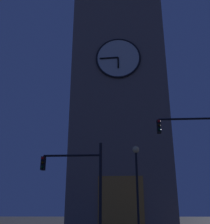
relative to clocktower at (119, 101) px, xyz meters
The scene contains 4 objects.
clocktower is the anchor object (origin of this frame).
traffic_signal_near 12.80m from the clocktower, 77.15° to the left, with size 3.41×0.41×5.22m.
traffic_signal_far 12.88m from the clocktower, 116.22° to the left, with size 3.75×0.41×6.82m.
street_lamp 10.66m from the clocktower, 98.28° to the left, with size 0.44×0.44×5.55m.
Camera 1 is at (-0.94, 22.17, 1.52)m, focal length 44.41 mm.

